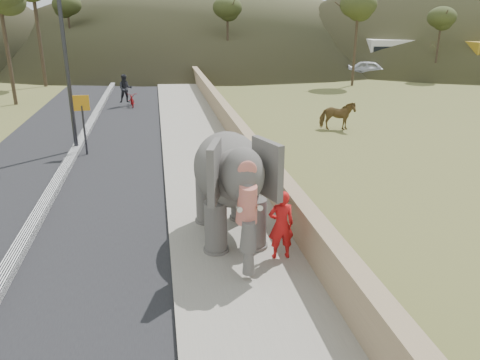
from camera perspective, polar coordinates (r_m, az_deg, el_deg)
name	(u,v)px	position (r m, az deg, el deg)	size (l,w,h in m)	color
ground	(263,337)	(8.67, 2.83, -18.52)	(160.00, 160.00, 0.00)	olive
road	(65,173)	(17.80, -20.59, 0.85)	(7.00, 120.00, 0.03)	black
median	(64,170)	(17.77, -20.63, 1.14)	(0.35, 120.00, 0.22)	black
walkway	(204,164)	(17.53, -4.38, 2.00)	(3.00, 120.00, 0.15)	#9E9687
parapet	(248,149)	(17.62, 0.94, 3.76)	(0.30, 120.00, 1.10)	tan
lamppost	(71,27)	(19.82, -19.96, 17.09)	(1.76, 0.36, 8.00)	#313236
signboard	(83,115)	(19.43, -18.63, 7.56)	(0.60, 0.08, 2.40)	#2D2D33
cow	(337,116)	(23.32, 11.77, 7.66)	(0.76, 1.66, 1.40)	brown
distant_car	(371,69)	(44.68, 15.72, 12.91)	(1.70, 4.23, 1.44)	silver
bus_white	(426,57)	(49.17, 21.71, 13.80)	(2.50, 11.00, 3.10)	white
hill_far	(195,3)	(76.94, -5.47, 20.70)	(80.00, 80.00, 14.00)	brown
elephant_and_man	(230,183)	(11.28, -1.25, -0.43)	(2.23, 3.77, 2.70)	#645F5A
motorcyclist	(128,94)	(29.66, -13.44, 10.19)	(1.17, 1.68, 1.95)	maroon
trees	(180,35)	(33.08, -7.38, 17.15)	(47.72, 43.36, 9.33)	#473828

